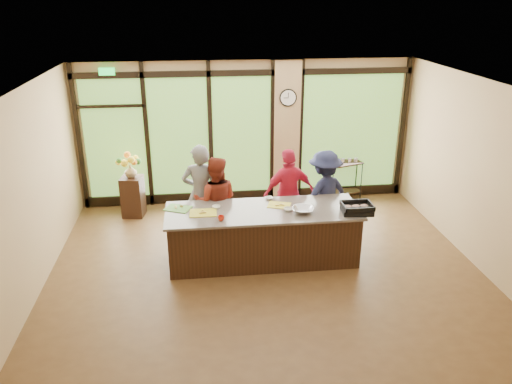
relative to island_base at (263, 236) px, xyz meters
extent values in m
plane|color=#50351C|center=(0.00, -0.30, -0.44)|extent=(7.00, 7.00, 0.00)
plane|color=silver|center=(0.00, -0.30, 2.56)|extent=(7.00, 7.00, 0.00)
plane|color=tan|center=(0.00, 2.70, 1.06)|extent=(7.00, 0.00, 7.00)
plane|color=tan|center=(-3.50, -0.30, 1.06)|extent=(0.00, 6.00, 6.00)
plane|color=tan|center=(3.50, -0.30, 1.06)|extent=(0.00, 6.00, 6.00)
cube|color=tan|center=(0.85, 2.64, 1.06)|extent=(0.55, 0.12, 3.00)
cube|color=black|center=(0.00, 2.65, 2.31)|extent=(6.90, 0.08, 0.12)
cube|color=black|center=(0.00, 2.65, -0.32)|extent=(6.90, 0.08, 0.20)
cube|color=#19D83F|center=(-2.70, 2.60, 2.39)|extent=(0.30, 0.04, 0.14)
cube|color=#406A25|center=(-2.70, 2.67, 1.01)|extent=(1.20, 0.02, 2.50)
cube|color=#406A25|center=(-1.40, 2.67, 1.01)|extent=(1.20, 0.02, 2.50)
cube|color=#406A25|center=(-0.10, 2.67, 1.01)|extent=(1.20, 0.02, 2.50)
cube|color=#406A25|center=(2.25, 2.67, 1.01)|extent=(2.10, 0.02, 2.50)
cube|color=black|center=(-3.40, 2.65, 1.06)|extent=(0.08, 0.08, 3.00)
cube|color=black|center=(-2.05, 2.65, 1.06)|extent=(0.08, 0.08, 3.00)
cube|color=black|center=(-0.75, 2.65, 1.06)|extent=(0.08, 0.08, 3.00)
cube|color=black|center=(0.55, 2.65, 1.06)|extent=(0.08, 0.08, 3.00)
cube|color=black|center=(1.15, 2.65, 1.06)|extent=(0.08, 0.08, 3.00)
cube|color=black|center=(3.40, 2.65, 1.06)|extent=(0.08, 0.08, 3.00)
cube|color=black|center=(0.00, 0.00, 0.00)|extent=(3.10, 1.00, 0.88)
cube|color=#6C6159|center=(0.00, 0.00, 0.46)|extent=(3.20, 1.10, 0.04)
cylinder|color=black|center=(0.85, 2.57, 1.81)|extent=(0.36, 0.04, 0.36)
cylinder|color=silver|center=(0.85, 2.55, 1.81)|extent=(0.31, 0.01, 0.31)
cube|color=black|center=(0.85, 2.55, 1.86)|extent=(0.01, 0.00, 0.11)
cube|color=black|center=(0.80, 2.55, 1.81)|extent=(0.09, 0.00, 0.01)
imported|color=slate|center=(-1.00, 0.86, 0.47)|extent=(0.69, 0.47, 1.82)
imported|color=maroon|center=(-0.75, 0.70, 0.38)|extent=(0.86, 0.70, 1.64)
imported|color=#B91C37|center=(0.59, 0.87, 0.40)|extent=(1.05, 0.63, 1.68)
imported|color=#1C203E|center=(1.22, 0.77, 0.39)|extent=(1.23, 1.00, 1.65)
cube|color=black|center=(1.50, -0.28, 0.52)|extent=(0.52, 0.42, 0.09)
imported|color=silver|center=(0.63, -0.18, 0.52)|extent=(0.41, 0.41, 0.08)
cube|color=#569C39|center=(-1.39, 0.22, 0.49)|extent=(0.50, 0.45, 0.01)
cube|color=gold|center=(-0.98, -0.01, 0.49)|extent=(0.44, 0.34, 0.01)
cube|color=gold|center=(0.29, 0.15, 0.49)|extent=(0.44, 0.38, 0.01)
imported|color=silver|center=(-0.76, 0.16, 0.50)|extent=(0.15, 0.15, 0.04)
imported|color=silver|center=(0.40, -0.08, 0.50)|extent=(0.18, 0.18, 0.05)
imported|color=silver|center=(0.16, 0.45, 0.50)|extent=(0.15, 0.15, 0.03)
imported|color=red|center=(-0.71, -0.32, 0.52)|extent=(0.12, 0.12, 0.08)
cube|color=black|center=(-2.37, 2.11, -0.03)|extent=(0.47, 0.47, 0.83)
imported|color=olive|center=(-2.37, 2.11, 0.51)|extent=(0.27, 0.27, 0.25)
cube|color=black|center=(2.12, 2.45, -0.26)|extent=(0.78, 0.59, 0.03)
cube|color=black|center=(2.12, 2.45, 0.40)|extent=(0.78, 0.59, 0.03)
cylinder|color=black|center=(1.81, 2.27, 0.00)|extent=(0.02, 0.02, 0.88)
cylinder|color=black|center=(2.44, 2.27, 0.00)|extent=(0.02, 0.02, 0.88)
cylinder|color=black|center=(1.81, 2.63, 0.00)|extent=(0.02, 0.02, 0.88)
cylinder|color=black|center=(2.44, 2.63, 0.00)|extent=(0.02, 0.02, 0.88)
imported|color=silver|center=(1.91, 2.45, 0.46)|extent=(0.12, 0.12, 0.09)
imported|color=silver|center=(2.06, 2.45, 0.46)|extent=(0.12, 0.12, 0.09)
imported|color=silver|center=(2.20, 2.45, 0.46)|extent=(0.12, 0.12, 0.09)
imported|color=silver|center=(2.34, 2.45, 0.46)|extent=(0.12, 0.12, 0.09)
camera|label=1|loc=(-1.01, -7.43, 3.81)|focal=35.00mm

